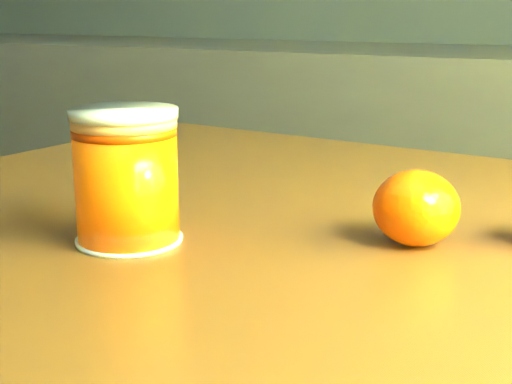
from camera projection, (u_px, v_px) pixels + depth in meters
The scene contains 4 objects.
kitchen_counter at pixel (223, 190), 2.23m from camera, with size 3.15×0.60×0.90m, color #48484D.
table at pixel (380, 355), 0.61m from camera, with size 1.15×0.84×0.82m.
juice_glass at pixel (127, 177), 0.57m from camera, with size 0.09×0.09×0.11m.
orange_front at pixel (416, 208), 0.57m from camera, with size 0.07×0.07×0.06m, color #FA5A05.
Camera 1 is at (1.14, -0.38, 1.00)m, focal length 50.00 mm.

